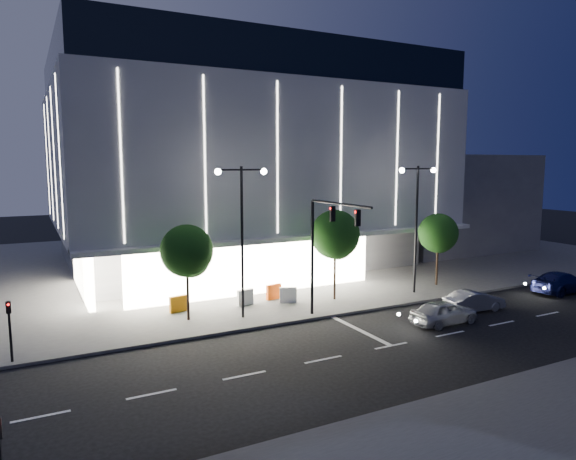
{
  "coord_description": "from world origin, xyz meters",
  "views": [
    {
      "loc": [
        -14.06,
        -21.3,
        9.14
      ],
      "look_at": [
        0.58,
        7.15,
        5.0
      ],
      "focal_mm": 32.0,
      "sensor_mm": 36.0,
      "label": 1
    }
  ],
  "objects_px": {
    "car_lead": "(444,312)",
    "barrier_b": "(245,297)",
    "car_second": "(474,301)",
    "barrier_a": "(178,304)",
    "barrier_c": "(274,292)",
    "car_third": "(561,282)",
    "tree_mid": "(335,237)",
    "tree_right": "(438,235)",
    "street_lamp_east": "(417,210)",
    "barrier_d": "(288,295)",
    "tree_left": "(187,254)",
    "street_lamp_west": "(242,219)",
    "ped_signal_far": "(10,325)",
    "traffic_mast": "(325,237)"
  },
  "relations": [
    {
      "from": "car_lead",
      "to": "barrier_b",
      "type": "relative_size",
      "value": 3.79
    },
    {
      "from": "car_second",
      "to": "barrier_b",
      "type": "distance_m",
      "value": 14.38
    },
    {
      "from": "barrier_a",
      "to": "barrier_c",
      "type": "distance_m",
      "value": 6.47
    },
    {
      "from": "car_lead",
      "to": "car_third",
      "type": "xyz_separation_m",
      "value": [
        12.72,
        1.63,
        0.04
      ]
    },
    {
      "from": "car_lead",
      "to": "car_second",
      "type": "distance_m",
      "value": 3.72
    },
    {
      "from": "tree_mid",
      "to": "tree_right",
      "type": "xyz_separation_m",
      "value": [
        9.0,
        -0.0,
        -0.45
      ]
    },
    {
      "from": "street_lamp_east",
      "to": "barrier_b",
      "type": "bearing_deg",
      "value": 168.46
    },
    {
      "from": "street_lamp_east",
      "to": "tree_right",
      "type": "bearing_deg",
      "value": 18.63
    },
    {
      "from": "barrier_c",
      "to": "barrier_d",
      "type": "bearing_deg",
      "value": -78.5
    },
    {
      "from": "car_lead",
      "to": "barrier_c",
      "type": "height_order",
      "value": "car_lead"
    },
    {
      "from": "tree_left",
      "to": "car_second",
      "type": "xyz_separation_m",
      "value": [
        16.46,
        -5.98,
        -3.39
      ]
    },
    {
      "from": "barrier_a",
      "to": "car_third",
      "type": "bearing_deg",
      "value": -26.84
    },
    {
      "from": "street_lamp_east",
      "to": "car_second",
      "type": "distance_m",
      "value": 7.28
    },
    {
      "from": "tree_right",
      "to": "car_third",
      "type": "relative_size",
      "value": 1.07
    },
    {
      "from": "street_lamp_west",
      "to": "tree_right",
      "type": "bearing_deg",
      "value": 3.64
    },
    {
      "from": "ped_signal_far",
      "to": "tree_mid",
      "type": "height_order",
      "value": "tree_mid"
    },
    {
      "from": "tree_mid",
      "to": "car_second",
      "type": "relative_size",
      "value": 1.56
    },
    {
      "from": "traffic_mast",
      "to": "car_second",
      "type": "bearing_deg",
      "value": -13.61
    },
    {
      "from": "car_lead",
      "to": "barrier_b",
      "type": "distance_m",
      "value": 12.21
    },
    {
      "from": "car_third",
      "to": "tree_left",
      "type": "bearing_deg",
      "value": 75.08
    },
    {
      "from": "street_lamp_east",
      "to": "tree_left",
      "type": "height_order",
      "value": "street_lamp_east"
    },
    {
      "from": "tree_right",
      "to": "traffic_mast",
      "type": "bearing_deg",
      "value": -162.98
    },
    {
      "from": "car_lead",
      "to": "barrier_c",
      "type": "distance_m",
      "value": 11.06
    },
    {
      "from": "street_lamp_east",
      "to": "ped_signal_far",
      "type": "height_order",
      "value": "street_lamp_east"
    },
    {
      "from": "street_lamp_west",
      "to": "car_third",
      "type": "relative_size",
      "value": 1.75
    },
    {
      "from": "traffic_mast",
      "to": "car_second",
      "type": "distance_m",
      "value": 10.7
    },
    {
      "from": "car_second",
      "to": "car_lead",
      "type": "bearing_deg",
      "value": 111.69
    },
    {
      "from": "street_lamp_east",
      "to": "car_second",
      "type": "relative_size",
      "value": 2.29
    },
    {
      "from": "tree_mid",
      "to": "barrier_d",
      "type": "height_order",
      "value": "tree_mid"
    },
    {
      "from": "ped_signal_far",
      "to": "barrier_b",
      "type": "distance_m",
      "value": 13.78
    },
    {
      "from": "tree_mid",
      "to": "ped_signal_far",
      "type": "bearing_deg",
      "value": -172.45
    },
    {
      "from": "traffic_mast",
      "to": "ped_signal_far",
      "type": "xyz_separation_m",
      "value": [
        -16.0,
        1.16,
        -3.14
      ]
    },
    {
      "from": "car_lead",
      "to": "car_second",
      "type": "bearing_deg",
      "value": -73.71
    },
    {
      "from": "traffic_mast",
      "to": "barrier_b",
      "type": "relative_size",
      "value": 6.43
    },
    {
      "from": "street_lamp_east",
      "to": "barrier_d",
      "type": "height_order",
      "value": "street_lamp_east"
    },
    {
      "from": "ped_signal_far",
      "to": "car_third",
      "type": "xyz_separation_m",
      "value": [
        34.66,
        -2.93,
        -1.14
      ]
    },
    {
      "from": "barrier_c",
      "to": "barrier_d",
      "type": "height_order",
      "value": "same"
    },
    {
      "from": "tree_left",
      "to": "car_lead",
      "type": "relative_size",
      "value": 1.37
    },
    {
      "from": "street_lamp_west",
      "to": "tree_mid",
      "type": "distance_m",
      "value": 7.28
    },
    {
      "from": "tree_right",
      "to": "barrier_c",
      "type": "relative_size",
      "value": 5.01
    },
    {
      "from": "street_lamp_east",
      "to": "tree_right",
      "type": "distance_m",
      "value": 3.81
    },
    {
      "from": "tree_mid",
      "to": "car_third",
      "type": "distance_m",
      "value": 16.94
    },
    {
      "from": "street_lamp_west",
      "to": "barrier_a",
      "type": "distance_m",
      "value": 6.76
    },
    {
      "from": "traffic_mast",
      "to": "barrier_d",
      "type": "bearing_deg",
      "value": 91.75
    },
    {
      "from": "tree_left",
      "to": "tree_right",
      "type": "relative_size",
      "value": 1.04
    },
    {
      "from": "car_third",
      "to": "barrier_b",
      "type": "distance_m",
      "value": 22.57
    },
    {
      "from": "tree_mid",
      "to": "car_lead",
      "type": "height_order",
      "value": "tree_mid"
    },
    {
      "from": "car_second",
      "to": "barrier_a",
      "type": "height_order",
      "value": "car_second"
    },
    {
      "from": "car_third",
      "to": "tree_mid",
      "type": "bearing_deg",
      "value": 67.87
    },
    {
      "from": "car_third",
      "to": "barrier_a",
      "type": "xyz_separation_m",
      "value": [
        -25.75,
        7.25,
        -0.1
      ]
    }
  ]
}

